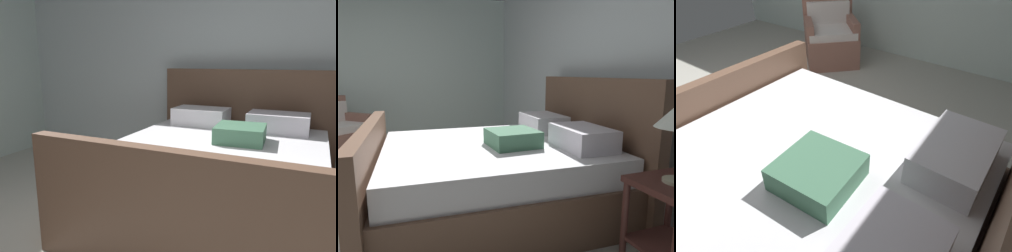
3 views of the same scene
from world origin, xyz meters
TOP-DOWN VIEW (x-y plane):
  - ground_plane at (0.00, 0.00)m, footprint 5.97×5.51m
  - bed at (0.13, 1.59)m, footprint 1.94×2.19m
  - armchair at (-2.19, -0.13)m, footprint 1.03×1.03m

SIDE VIEW (x-z plane):
  - ground_plane at x=0.00m, z-range -0.02..0.00m
  - armchair at x=-2.19m, z-range -0.10..0.80m
  - bed at x=0.13m, z-range -0.25..0.95m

